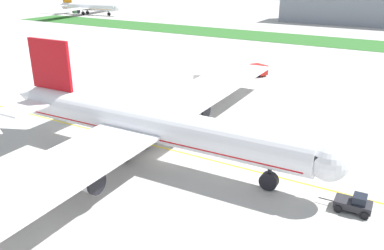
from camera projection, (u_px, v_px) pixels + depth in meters
The scene contains 9 objects.
ground_plane at pixel (166, 158), 57.98m from camera, with size 600.00×600.00×0.00m, color #ADAAA5.
apron_taxi_line at pixel (175, 151), 60.09m from camera, with size 280.00×0.36×0.01m, color yellow.
grass_median_strip at pixel (332, 42), 148.18m from camera, with size 320.00×24.00×0.10m, color #2D6628.
airliner_foreground at pixel (148, 124), 55.79m from camera, with size 53.49×85.93×15.77m.
pushback_tug at pixel (354, 203), 44.92m from camera, with size 5.83×2.65×2.16m.
ground_crew_wingwalker_port at pixel (179, 129), 65.64m from camera, with size 0.36×0.53×1.58m.
service_truck_baggage_loader at pixel (257, 69), 102.00m from camera, with size 5.99×4.41×2.84m.
service_truck_fuel_bowser at pixel (207, 80), 91.77m from camera, with size 6.21×3.09×2.96m.
parked_airliner_far_left at pixel (88, 7), 233.60m from camera, with size 43.20×69.79×12.89m.
Camera 1 is at (29.45, -43.21, 25.78)m, focal length 37.19 mm.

